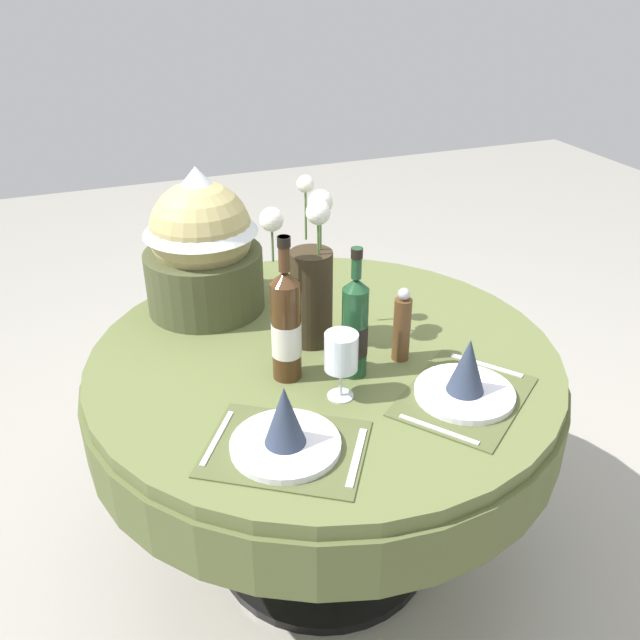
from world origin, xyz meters
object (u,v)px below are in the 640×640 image
wine_bottle_left (355,327)px  wine_bottle_centre (286,326)px  place_setting_left (285,432)px  place_setting_right (466,381)px  dining_table (324,391)px  gift_tub_back_left (201,238)px  wine_glass_left (341,353)px  pepper_mill (402,327)px  flower_vase (310,282)px

wine_bottle_left → wine_bottle_centre: (-0.16, 0.05, 0.01)m
place_setting_left → place_setting_right: size_ratio=1.00×
wine_bottle_left → dining_table: bearing=104.6°
wine_bottle_centre → gift_tub_back_left: size_ratio=0.88×
place_setting_right → wine_bottle_left: (-0.21, 0.19, 0.09)m
place_setting_left → wine_bottle_centre: 0.30m
wine_glass_left → pepper_mill: size_ratio=0.84×
place_setting_left → wine_glass_left: size_ratio=2.47×
flower_vase → wine_bottle_centre: size_ratio=1.17×
place_setting_left → place_setting_right: same height
place_setting_right → pepper_mill: (-0.06, 0.21, 0.05)m
dining_table → flower_vase: size_ratio=2.91×
dining_table → wine_bottle_left: wine_bottle_left is taller
wine_glass_left → wine_bottle_left: bearing=49.7°
flower_vase → pepper_mill: bearing=-41.6°
wine_bottle_left → place_setting_left: bearing=-139.1°
flower_vase → wine_glass_left: (-0.02, -0.27, -0.06)m
wine_bottle_centre → wine_glass_left: (0.09, -0.13, -0.02)m
dining_table → wine_bottle_centre: size_ratio=3.39×
dining_table → gift_tub_back_left: size_ratio=2.97×
gift_tub_back_left → wine_bottle_centre: bearing=-76.5°
place_setting_left → wine_glass_left: (0.18, 0.14, 0.08)m
wine_bottle_centre → wine_glass_left: size_ratio=2.18×
pepper_mill → flower_vase: bearing=138.4°
place_setting_left → place_setting_right: bearing=3.7°
wine_bottle_left → gift_tub_back_left: gift_tub_back_left is taller
place_setting_left → pepper_mill: (0.40, 0.24, 0.05)m
place_setting_right → gift_tub_back_left: (-0.47, 0.68, 0.17)m
flower_vase → dining_table: bearing=-77.5°
wine_bottle_left → wine_glass_left: wine_bottle_left is taller
flower_vase → gift_tub_back_left: 0.37m
gift_tub_back_left → wine_glass_left: bearing=-71.0°
place_setting_left → flower_vase: bearing=63.0°
place_setting_left → wine_bottle_centre: wine_bottle_centre is taller
wine_bottle_left → wine_glass_left: (-0.07, -0.08, -0.01)m
dining_table → wine_bottle_centre: bearing=-149.4°
place_setting_right → gift_tub_back_left: 0.85m
flower_vase → wine_glass_left: flower_vase is taller
dining_table → gift_tub_back_left: gift_tub_back_left is taller
wine_bottle_centre → pepper_mill: (0.30, -0.03, -0.05)m
wine_bottle_centre → wine_glass_left: wine_bottle_centre is taller
gift_tub_back_left → place_setting_right: bearing=-55.2°
dining_table → pepper_mill: size_ratio=6.25×
place_setting_right → wine_glass_left: size_ratio=2.48×
place_setting_left → wine_glass_left: wine_glass_left is taller
dining_table → flower_vase: bearing=102.5°
place_setting_right → wine_glass_left: 0.31m
wine_bottle_left → pepper_mill: bearing=8.6°
place_setting_left → wine_bottle_left: (0.26, 0.22, 0.09)m
place_setting_left → pepper_mill: 0.47m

